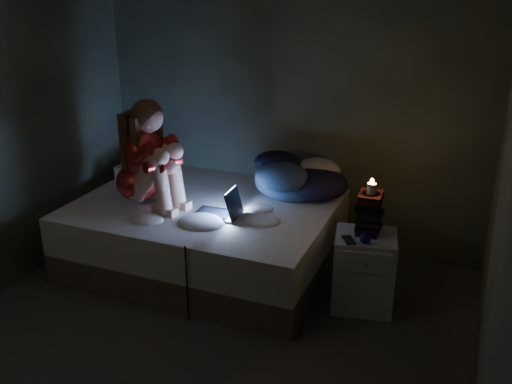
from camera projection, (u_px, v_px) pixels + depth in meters
The scene contains 13 objects.
floor at pixel (195, 348), 3.87m from camera, with size 3.60×3.80×0.02m, color #2F2D2B.
wall_back at pixel (289, 106), 5.04m from camera, with size 3.60×0.02×2.60m, color #2F312D.
wall_right at pixel (510, 214), 2.76m from camera, with size 0.02×3.80×2.60m, color #2F312D.
bed at pixel (206, 234), 4.87m from camera, with size 2.14×1.60×0.59m, color beige, non-canonical shape.
pillow at pixel (146, 172), 5.31m from camera, with size 0.47×0.33×0.14m, color white.
woman at pixel (137, 151), 4.61m from camera, with size 0.56×0.37×0.91m, color maroon, non-canonical shape.
laptop at pixel (216, 201), 4.47m from camera, with size 0.36×0.25×0.25m, color black, non-canonical shape.
clothes_pile at pixel (291, 174), 4.84m from camera, with size 0.68×0.54×0.41m, color navy, non-canonical shape.
nightstand at pixel (364, 271), 4.25m from camera, with size 0.45×0.40×0.60m, color silver.
book_stack at pixel (370, 213), 4.13m from camera, with size 0.19×0.25×0.33m, color black, non-canonical shape.
candle at pixel (372, 187), 4.06m from camera, with size 0.07×0.07×0.08m, color beige.
phone at pixel (346, 238), 4.09m from camera, with size 0.07×0.14×0.01m, color black.
blue_orb at pixel (362, 238), 4.02m from camera, with size 0.08×0.08×0.08m, color #140967.
Camera 1 is at (1.60, -2.82, 2.40)m, focal length 39.24 mm.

